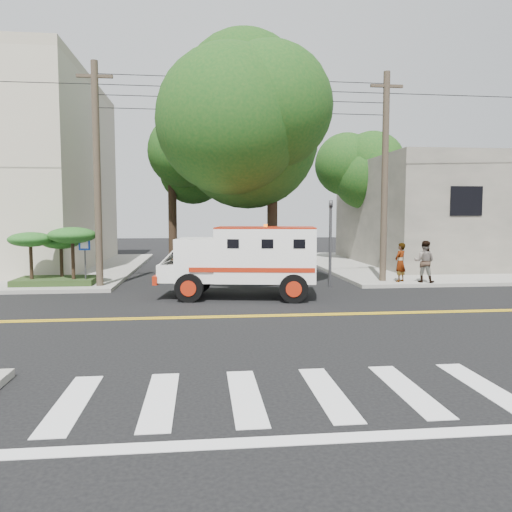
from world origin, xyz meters
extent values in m
plane|color=black|center=(0.00, 0.00, 0.00)|extent=(100.00, 100.00, 0.00)
cube|color=gray|center=(13.50, 13.50, 0.07)|extent=(17.00, 17.00, 0.15)
cube|color=#5E5B51|center=(15.00, 14.00, 3.15)|extent=(14.00, 12.00, 6.00)
cylinder|color=#382D23|center=(-5.60, 6.00, 4.50)|extent=(0.28, 0.28, 9.00)
cylinder|color=#382D23|center=(6.30, 6.20, 4.50)|extent=(0.28, 0.28, 9.00)
cylinder|color=black|center=(1.50, 6.50, 3.50)|extent=(0.44, 0.44, 7.00)
sphere|color=#113E12|center=(1.50, 6.50, 7.00)|extent=(5.32, 5.32, 5.32)
sphere|color=#113E12|center=(2.64, 5.74, 7.57)|extent=(4.56, 4.56, 4.56)
cylinder|color=black|center=(-3.00, 12.00, 2.80)|extent=(0.44, 0.44, 5.60)
sphere|color=#113E12|center=(-3.00, 12.00, 5.60)|extent=(3.92, 3.92, 3.92)
sphere|color=#113E12|center=(-2.16, 11.44, 6.02)|extent=(3.36, 3.36, 3.36)
cylinder|color=black|center=(8.50, 16.00, 2.97)|extent=(0.44, 0.44, 5.95)
sphere|color=#113E12|center=(8.50, 16.00, 5.95)|extent=(4.20, 4.20, 4.20)
sphere|color=#113E12|center=(9.40, 15.40, 6.40)|extent=(3.60, 3.60, 3.60)
cylinder|color=#3F3F42|center=(3.80, 5.60, 1.80)|extent=(0.12, 0.12, 3.60)
imported|color=#3F3F42|center=(3.80, 5.60, 3.15)|extent=(0.15, 0.18, 0.90)
cylinder|color=#3F3F42|center=(-6.20, 6.20, 1.00)|extent=(0.06, 0.06, 2.00)
cube|color=#0C33A5|center=(-6.20, 6.14, 1.80)|extent=(0.45, 0.03, 0.45)
cube|color=#1E3314|center=(-7.50, 6.80, 0.27)|extent=(3.20, 2.00, 0.24)
cylinder|color=black|center=(-8.40, 6.50, 1.15)|extent=(0.14, 0.14, 1.52)
ellipsoid|color=#194715|center=(-8.40, 6.50, 2.00)|extent=(1.73, 1.73, 0.60)
cylinder|color=black|center=(-7.40, 7.20, 1.07)|extent=(0.14, 0.14, 1.36)
ellipsoid|color=#194715|center=(-7.40, 7.20, 1.83)|extent=(1.55, 1.55, 0.54)
cylinder|color=black|center=(-6.70, 6.30, 1.23)|extent=(0.14, 0.14, 1.68)
ellipsoid|color=#194715|center=(-6.70, 6.30, 2.17)|extent=(1.91, 1.91, 0.66)
cube|color=white|center=(0.79, 3.21, 1.57)|extent=(3.78, 2.58, 1.89)
cube|color=white|center=(-1.61, 3.58, 1.39)|extent=(1.72, 2.17, 1.53)
cube|color=black|center=(-2.31, 3.69, 1.80)|extent=(0.29, 1.52, 0.63)
cube|color=white|center=(-2.55, 3.73, 0.94)|extent=(1.07, 1.90, 0.63)
cube|color=#A4200C|center=(-2.99, 3.80, 0.72)|extent=(0.46, 1.93, 0.31)
cube|color=#A4200C|center=(0.79, 3.21, 2.54)|extent=(3.78, 2.58, 0.05)
cylinder|color=black|center=(-1.94, 2.62, 0.49)|extent=(1.02, 0.44, 0.99)
cylinder|color=black|center=(-1.64, 4.61, 0.49)|extent=(1.02, 0.44, 0.99)
cylinder|color=black|center=(1.61, 2.06, 0.49)|extent=(1.02, 0.44, 0.99)
cylinder|color=black|center=(1.92, 4.05, 0.49)|extent=(1.02, 0.44, 0.99)
imported|color=gray|center=(6.91, 5.79, 0.98)|extent=(0.72, 0.69, 1.66)
imported|color=gray|center=(7.85, 5.50, 1.03)|extent=(1.08, 1.02, 1.77)
camera|label=1|loc=(-1.51, -14.54, 3.02)|focal=35.00mm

